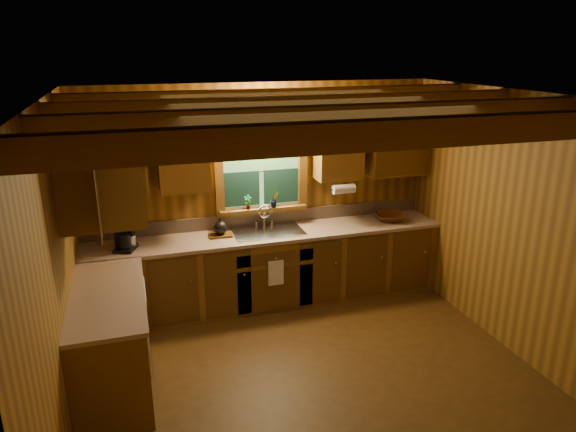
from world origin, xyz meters
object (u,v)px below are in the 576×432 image
(sink, at_px, (268,236))
(coffee_maker, at_px, (124,234))
(cutting_board, at_px, (220,235))
(wicker_basket, at_px, (390,217))

(sink, xyz_separation_m, coffee_maker, (-1.61, -0.06, 0.22))
(cutting_board, height_order, wicker_basket, wicker_basket)
(cutting_board, bearing_deg, coffee_maker, -172.23)
(coffee_maker, distance_m, wicker_basket, 3.19)
(wicker_basket, bearing_deg, coffee_maker, -179.61)
(coffee_maker, distance_m, cutting_board, 1.07)
(coffee_maker, height_order, wicker_basket, coffee_maker)
(sink, bearing_deg, wicker_basket, -1.43)
(sink, height_order, wicker_basket, sink)
(coffee_maker, xyz_separation_m, cutting_board, (1.05, 0.09, -0.16))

